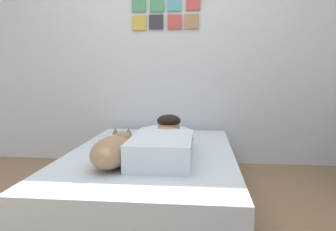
{
  "coord_description": "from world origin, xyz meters",
  "views": [
    {
      "loc": [
        0.4,
        -2.02,
        1.0
      ],
      "look_at": [
        0.11,
        0.78,
        0.64
      ],
      "focal_mm": 34.93,
      "sensor_mm": 36.0,
      "label": 1
    }
  ],
  "objects_px": {
    "coffee_cup": "(170,136)",
    "cell_phone": "(181,152)",
    "person_lying": "(164,143)",
    "dog": "(114,150)",
    "pillow": "(165,131)",
    "bed": "(152,176)"
  },
  "relations": [
    {
      "from": "pillow",
      "to": "dog",
      "type": "distance_m",
      "value": 1.07
    },
    {
      "from": "person_lying",
      "to": "coffee_cup",
      "type": "xyz_separation_m",
      "value": [
        -0.01,
        0.61,
        -0.07
      ]
    },
    {
      "from": "bed",
      "to": "cell_phone",
      "type": "relative_size",
      "value": 14.93
    },
    {
      "from": "bed",
      "to": "dog",
      "type": "distance_m",
      "value": 0.53
    },
    {
      "from": "person_lying",
      "to": "coffee_cup",
      "type": "height_order",
      "value": "person_lying"
    },
    {
      "from": "bed",
      "to": "cell_phone",
      "type": "xyz_separation_m",
      "value": [
        0.23,
        0.01,
        0.2
      ]
    },
    {
      "from": "pillow",
      "to": "dog",
      "type": "xyz_separation_m",
      "value": [
        -0.23,
        -1.04,
        0.05
      ]
    },
    {
      "from": "bed",
      "to": "coffee_cup",
      "type": "bearing_deg",
      "value": 76.94
    },
    {
      "from": "bed",
      "to": "person_lying",
      "type": "height_order",
      "value": "person_lying"
    },
    {
      "from": "bed",
      "to": "person_lying",
      "type": "distance_m",
      "value": 0.35
    },
    {
      "from": "pillow",
      "to": "person_lying",
      "type": "bearing_deg",
      "value": -84.06
    },
    {
      "from": "person_lying",
      "to": "dog",
      "type": "xyz_separation_m",
      "value": [
        -0.31,
        -0.25,
        -0.0
      ]
    },
    {
      "from": "coffee_cup",
      "to": "dog",
      "type": "bearing_deg",
      "value": -109.26
    },
    {
      "from": "person_lying",
      "to": "dog",
      "type": "height_order",
      "value": "person_lying"
    },
    {
      "from": "cell_phone",
      "to": "dog",
      "type": "bearing_deg",
      "value": -135.83
    },
    {
      "from": "pillow",
      "to": "person_lying",
      "type": "xyz_separation_m",
      "value": [
        0.08,
        -0.79,
        0.05
      ]
    },
    {
      "from": "dog",
      "to": "coffee_cup",
      "type": "xyz_separation_m",
      "value": [
        0.3,
        0.86,
        -0.07
      ]
    },
    {
      "from": "coffee_cup",
      "to": "bed",
      "type": "bearing_deg",
      "value": -103.06
    },
    {
      "from": "coffee_cup",
      "to": "cell_phone",
      "type": "height_order",
      "value": "coffee_cup"
    },
    {
      "from": "dog",
      "to": "cell_phone",
      "type": "relative_size",
      "value": 4.11
    },
    {
      "from": "person_lying",
      "to": "dog",
      "type": "relative_size",
      "value": 1.6
    },
    {
      "from": "pillow",
      "to": "coffee_cup",
      "type": "height_order",
      "value": "pillow"
    }
  ]
}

